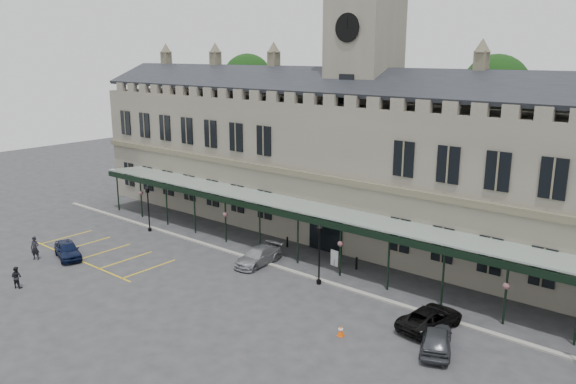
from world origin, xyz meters
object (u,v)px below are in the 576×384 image
Objects in this scene: traffic_cone at (341,331)px; car_taxi at (258,256)px; person_b at (16,277)px; sign_board at (334,258)px; clock_tower at (363,89)px; car_left_a at (68,250)px; lamp_post_left at (148,204)px; lamp_post_mid at (319,249)px; person_a at (35,248)px; car_van at (430,318)px; station_building at (360,166)px; car_right_a at (436,339)px.

car_taxi reaches higher than traffic_cone.
traffic_cone is at bearing 175.42° from person_b.
person_b is at bearing -124.29° from sign_board.
clock_tower is 27.68m from car_left_a.
lamp_post_left is 0.96× the size of car_taxi.
sign_board is 0.32× the size of car_left_a.
lamp_post_mid is 8.00m from traffic_cone.
traffic_cone is 0.34× the size of person_a.
lamp_post_mid reaches higher than car_van.
clock_tower is (0.00, 0.09, 6.64)m from station_building.
clock_tower reaches higher than car_left_a.
lamp_post_mid is 9.38m from car_van.
lamp_post_mid reaches higher than sign_board.
traffic_cone is at bearing -60.45° from station_building.
clock_tower reaches higher than person_b.
car_van is 1.14× the size of car_right_a.
car_taxi is at bearing 154.77° from traffic_cone.
lamp_post_left reaches higher than car_right_a.
lamp_post_left is at bearing 23.26° from car_left_a.
car_taxi reaches higher than sign_board.
sign_board is at bearing 32.02° from car_taxi.
car_left_a is 28.80m from car_van.
lamp_post_left reaches higher than sign_board.
person_b is at bearing 35.51° from car_van.
clock_tower is 22.69m from traffic_cone.
car_right_a is at bearing -61.05° from car_left_a.
lamp_post_mid is (19.40, 0.11, 0.10)m from lamp_post_left.
clock_tower is at bearing 35.31° from lamp_post_left.
sign_board is at bearing 107.74° from lamp_post_mid.
car_taxi is (-4.80, -3.49, 0.03)m from sign_board.
lamp_post_left is 14.44m from person_b.
car_right_a is (1.41, -2.20, 0.05)m from car_van.
sign_board is 11.25m from car_van.
car_left_a reaches higher than car_van.
car_taxi is 17.33m from person_b.
person_b is (-12.30, -25.05, -12.33)m from clock_tower.
traffic_cone is 0.51× the size of sign_board.
lamp_post_left is 8.77m from car_left_a.
sign_board is at bearing 11.42° from lamp_post_left.
car_van is at bearing -43.44° from clock_tower.
car_left_a is 0.88× the size of car_taxi.
sign_board is at bearing -71.05° from clock_tower.
sign_board is at bearing -36.58° from car_left_a.
person_b is (-26.50, -10.74, 0.08)m from car_right_a.
lamp_post_left reaches higher than car_left_a.
traffic_cone is (9.20, -16.23, -6.15)m from station_building.
person_b reaches higher than traffic_cone.
car_taxi is 16.80m from car_right_a.
car_left_a is (0.70, -8.54, -1.89)m from lamp_post_left.
lamp_post_mid is 2.34× the size of person_a.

